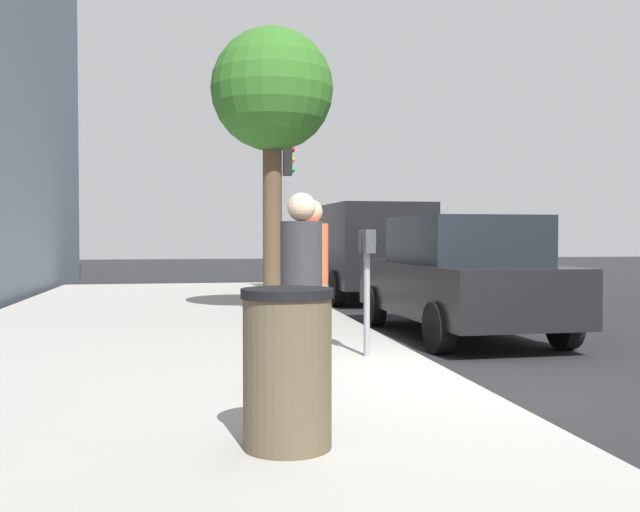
% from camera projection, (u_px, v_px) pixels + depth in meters
% --- Properties ---
extents(ground_plane, '(80.00, 80.00, 0.00)m').
position_uv_depth(ground_plane, '(457.00, 389.00, 7.01)').
color(ground_plane, '#232326').
rests_on(ground_plane, ground).
extents(sidewalk_slab, '(28.00, 6.00, 0.15)m').
position_uv_depth(sidewalk_slab, '(140.00, 393.00, 6.49)').
color(sidewalk_slab, '#A8A59E').
rests_on(sidewalk_slab, ground_plane).
extents(parking_meter, '(0.36, 0.12, 1.41)m').
position_uv_depth(parking_meter, '(367.00, 265.00, 8.02)').
color(parking_meter, gray).
rests_on(parking_meter, sidewalk_slab).
extents(pedestrian_at_meter, '(0.49, 0.38, 1.73)m').
position_uv_depth(pedestrian_at_meter, '(311.00, 266.00, 7.72)').
color(pedestrian_at_meter, '#726656').
rests_on(pedestrian_at_meter, sidewalk_slab).
extents(pedestrian_bystander, '(0.38, 0.50, 1.73)m').
position_uv_depth(pedestrian_bystander, '(301.00, 272.00, 6.47)').
color(pedestrian_bystander, '#191E4C').
rests_on(pedestrian_bystander, sidewalk_slab).
extents(parked_sedan_near, '(4.47, 2.10, 1.77)m').
position_uv_depth(parked_sedan_near, '(461.00, 276.00, 10.61)').
color(parked_sedan_near, black).
rests_on(parked_sedan_near, ground_plane).
extents(parked_van_far, '(5.26, 2.25, 2.18)m').
position_uv_depth(parked_van_far, '(360.00, 246.00, 17.02)').
color(parked_van_far, black).
rests_on(parked_van_far, ground_plane).
extents(street_tree, '(2.03, 2.03, 4.79)m').
position_uv_depth(street_tree, '(272.00, 94.00, 11.98)').
color(street_tree, brown).
rests_on(street_tree, sidewalk_slab).
extents(traffic_signal, '(0.24, 0.44, 3.60)m').
position_uv_depth(traffic_signal, '(284.00, 190.00, 17.16)').
color(traffic_signal, black).
rests_on(traffic_signal, sidewalk_slab).
extents(trash_bin, '(0.59, 0.59, 1.01)m').
position_uv_depth(trash_bin, '(287.00, 368.00, 4.56)').
color(trash_bin, brown).
rests_on(trash_bin, sidewalk_slab).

